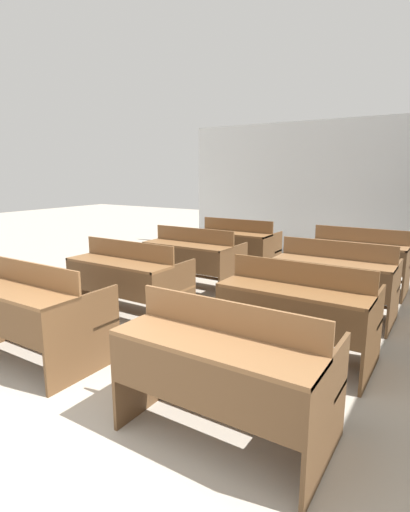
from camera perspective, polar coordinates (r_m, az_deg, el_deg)
The scene contains 9 objects.
wall_back at distance 8.50m, azimuth 18.76°, elevation 8.83°, with size 6.72×0.06×2.77m.
bench_front_left at distance 4.06m, azimuth -23.56°, elevation -7.08°, with size 1.34×0.81×0.95m.
bench_front_right at distance 2.70m, azimuth 2.90°, elevation -15.68°, with size 1.34×0.81×0.95m.
bench_second_left at distance 4.89m, azimuth -10.88°, elevation -3.16°, with size 1.34×0.81×0.95m.
bench_second_right at distance 3.82m, azimuth 13.09°, elevation -7.51°, with size 1.34×0.81×0.95m.
bench_third_left at distance 5.91m, azimuth -1.71°, elevation -0.33°, with size 1.34×0.81×0.95m.
bench_third_right at distance 5.05m, azimuth 18.08°, elevation -3.04°, with size 1.34×0.81×0.95m.
bench_back_left at distance 7.04m, azimuth 4.50°, elevation 1.61°, with size 1.34×0.81×0.95m.
bench_back_right at distance 6.34m, azimuth 21.08°, elevation -0.29°, with size 1.34×0.81×0.95m.
Camera 1 is at (2.05, -0.90, 1.74)m, focal length 28.00 mm.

